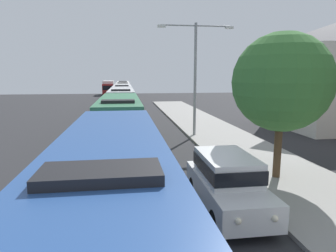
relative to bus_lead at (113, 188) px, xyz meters
name	(u,v)px	position (x,y,z in m)	size (l,w,h in m)	color
bus_lead	(113,188)	(0.00, 0.00, 0.00)	(2.58, 10.53, 3.21)	#284C8C
bus_second_in_line	(120,119)	(0.00, 12.04, 0.00)	(2.58, 10.78, 3.21)	#33724C
bus_middle	(122,103)	(0.00, 23.98, 0.00)	(2.58, 10.51, 3.21)	silver
bus_fourth_in_line	(122,95)	(0.00, 35.98, 0.00)	(2.58, 12.19, 3.21)	silver
bus_rear	(123,90)	(0.00, 48.99, 0.00)	(2.58, 10.69, 3.21)	silver
bus_tail_end	(123,87)	(0.00, 61.50, 0.00)	(2.58, 12.07, 3.21)	silver
white_suv	(227,180)	(3.70, 1.85, -0.66)	(1.86, 4.63, 1.90)	white
box_truck_oncoming	(109,87)	(-3.30, 62.37, 0.02)	(2.35, 7.96, 3.15)	maroon
streetlamp_mid	(195,68)	(5.40, 13.93, 3.33)	(5.42, 0.28, 7.97)	gray
roadside_tree	(282,82)	(6.82, 4.34, 2.53)	(4.11, 4.11, 6.14)	#4C3823
house_distant_gabled	(334,76)	(17.68, 15.70, 2.77)	(8.42, 8.42, 8.77)	beige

